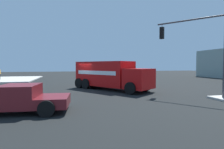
{
  "coord_description": "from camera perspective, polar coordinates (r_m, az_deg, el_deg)",
  "views": [
    {
      "loc": [
        18.05,
        -2.07,
        2.34
      ],
      "look_at": [
        1.21,
        1.97,
        1.42
      ],
      "focal_mm": 28.25,
      "sensor_mm": 36.0,
      "label": 1
    }
  ],
  "objects": [
    {
      "name": "traffic_light_primary",
      "position": [
        14.5,
        26.52,
        9.34
      ],
      "size": [
        3.86,
        3.18,
        5.82
      ],
      "color": "#38383D",
      "rests_on": "sidewalk_corner_far"
    },
    {
      "name": "delivery_truck",
      "position": [
        16.98,
        -0.74,
        -0.07
      ],
      "size": [
        7.85,
        6.73,
        2.7
      ],
      "color": "red",
      "rests_on": "ground"
    },
    {
      "name": "pickup_maroon",
      "position": [
        9.93,
        -28.7,
        -6.68
      ],
      "size": [
        2.64,
        5.36,
        1.38
      ],
      "color": "maroon",
      "rests_on": "ground"
    },
    {
      "name": "ground_plane",
      "position": [
        18.31,
        -6.91,
        -4.33
      ],
      "size": [
        100.0,
        100.0,
        0.0
      ],
      "primitive_type": "plane",
      "color": "black"
    }
  ]
}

